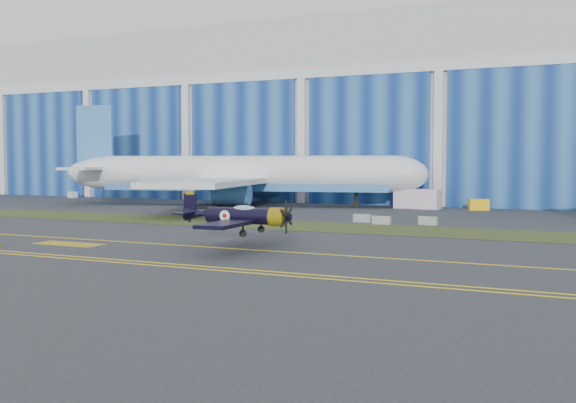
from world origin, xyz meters
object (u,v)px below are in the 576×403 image
at_px(tug, 479,205).
at_px(shipping_container, 418,199).
at_px(warbird, 240,216).
at_px(jetliner, 244,135).

bearing_deg(tug, shipping_container, 163.48).
xyz_separation_m(warbird, tug, (10.41, 49.53, -1.82)).
height_order(jetliner, shipping_container, jetliner).
bearing_deg(shipping_container, tug, 6.67).
distance_m(jetliner, shipping_container, 27.71).
xyz_separation_m(jetliner, tug, (34.15, 4.90, -10.02)).
bearing_deg(shipping_container, warbird, -87.38).
relative_size(jetliner, shipping_container, 11.14).
bearing_deg(jetliner, shipping_container, -1.87).
relative_size(warbird, jetliner, 0.18).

